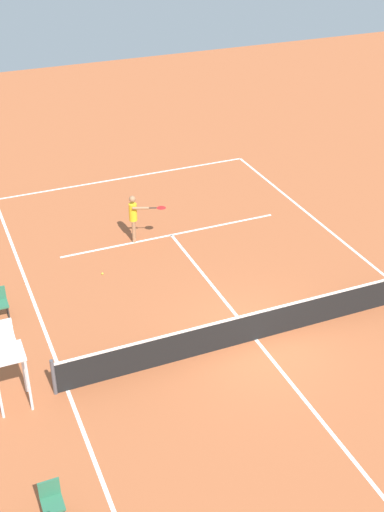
{
  "coord_description": "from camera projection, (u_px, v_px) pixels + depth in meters",
  "views": [
    {
      "loc": [
        7.46,
        13.14,
        11.71
      ],
      "look_at": [
        0.4,
        -3.66,
        0.8
      ],
      "focal_mm": 47.35,
      "sensor_mm": 36.0,
      "label": 1
    }
  ],
  "objects": [
    {
      "name": "ground_plane",
      "position": [
        256.0,
        340.0,
        18.89
      ],
      "size": [
        60.0,
        60.0,
        0.0
      ],
      "primitive_type": "plane",
      "color": "#AD5933"
    },
    {
      "name": "court_lines",
      "position": [
        256.0,
        339.0,
        18.88
      ],
      "size": [
        10.84,
        23.83,
        0.01
      ],
      "color": "white",
      "rests_on": "ground"
    },
    {
      "name": "tennis_net",
      "position": [
        257.0,
        325.0,
        18.63
      ],
      "size": [
        11.44,
        0.1,
        1.07
      ],
      "color": "#4C4C51",
      "rests_on": "ground"
    },
    {
      "name": "player_serving",
      "position": [
        135.0,
        214.0,
        23.17
      ],
      "size": [
        1.19,
        0.93,
        1.73
      ],
      "rotation": [
        0.0,
        0.0,
        1.2
      ],
      "color": "#9E704C",
      "rests_on": "ground"
    },
    {
      "name": "tennis_ball",
      "position": [
        102.0,
        274.0,
        21.78
      ],
      "size": [
        0.07,
        0.07,
        0.07
      ],
      "primitive_type": "sphere",
      "color": "#CCE033",
      "rests_on": "ground"
    },
    {
      "name": "umpire_chair",
      "position": [
        7.0,
        353.0,
        15.87
      ],
      "size": [
        0.8,
        0.8,
        2.41
      ],
      "color": "silver",
      "rests_on": "ground"
    },
    {
      "name": "courtside_chair_near",
      "position": [
        52.0,
        500.0,
        13.55
      ],
      "size": [
        0.44,
        0.46,
        0.95
      ],
      "color": "#262626",
      "rests_on": "ground"
    },
    {
      "name": "courtside_chair_mid",
      "position": [
        0.0,
        302.0,
        19.54
      ],
      "size": [
        0.44,
        0.46,
        0.95
      ],
      "color": "#262626",
      "rests_on": "ground"
    }
  ]
}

